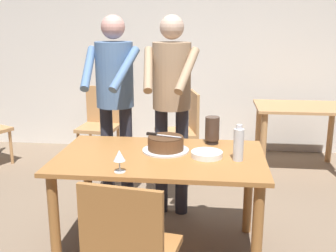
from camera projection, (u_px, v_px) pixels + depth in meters
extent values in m
plane|color=#7A6651|center=(161.00, 250.00, 3.12)|extent=(14.00, 14.00, 0.00)
cube|color=silver|center=(187.00, 46.00, 5.34)|extent=(10.00, 0.12, 2.70)
cube|color=#9E6633|center=(160.00, 157.00, 2.94)|extent=(1.46, 0.89, 0.03)
cylinder|color=#9E6633|center=(55.00, 226.00, 2.74)|extent=(0.07, 0.07, 0.72)
cylinder|color=#9E6633|center=(257.00, 237.00, 2.60)|extent=(0.07, 0.07, 0.72)
cylinder|color=#9E6633|center=(88.00, 183.00, 3.46)|extent=(0.07, 0.07, 0.72)
cylinder|color=#9E6633|center=(248.00, 190.00, 3.31)|extent=(0.07, 0.07, 0.72)
cylinder|color=silver|center=(166.00, 150.00, 3.03)|extent=(0.34, 0.34, 0.01)
cylinder|color=brown|center=(166.00, 143.00, 3.02)|extent=(0.26, 0.26, 0.09)
cylinder|color=#432A18|center=(166.00, 137.00, 3.00)|extent=(0.25, 0.25, 0.01)
cube|color=silver|center=(168.00, 136.00, 2.99)|extent=(0.20, 0.08, 0.00)
cube|color=black|center=(152.00, 134.00, 3.04)|extent=(0.08, 0.05, 0.02)
cylinder|color=white|center=(207.00, 156.00, 2.89)|extent=(0.22, 0.22, 0.01)
cylinder|color=white|center=(207.00, 155.00, 2.89)|extent=(0.22, 0.22, 0.01)
cylinder|color=white|center=(207.00, 154.00, 2.89)|extent=(0.22, 0.22, 0.01)
cylinder|color=white|center=(207.00, 152.00, 2.89)|extent=(0.22, 0.22, 0.01)
cylinder|color=silver|center=(120.00, 172.00, 2.61)|extent=(0.07, 0.07, 0.00)
cylinder|color=silver|center=(120.00, 166.00, 2.60)|extent=(0.01, 0.01, 0.07)
cone|color=silver|center=(119.00, 155.00, 2.58)|extent=(0.08, 0.08, 0.07)
cylinder|color=silver|center=(239.00, 145.00, 2.80)|extent=(0.07, 0.07, 0.22)
cylinder|color=silver|center=(239.00, 127.00, 2.77)|extent=(0.04, 0.04, 0.03)
cylinder|color=black|center=(212.00, 142.00, 3.21)|extent=(0.10, 0.10, 0.03)
cylinder|color=#3F2D23|center=(212.00, 128.00, 3.18)|extent=(0.11, 0.11, 0.18)
cylinder|color=#2D2D38|center=(182.00, 162.00, 3.62)|extent=(0.11, 0.11, 0.95)
cylinder|color=#2D2D38|center=(161.00, 161.00, 3.66)|extent=(0.11, 0.11, 0.95)
cylinder|color=#997A5B|center=(172.00, 76.00, 3.46)|extent=(0.32, 0.32, 0.55)
sphere|color=tan|center=(172.00, 27.00, 3.36)|extent=(0.20, 0.20, 0.20)
cylinder|color=#997A5B|center=(187.00, 70.00, 3.24)|extent=(0.19, 0.42, 0.34)
cylinder|color=#997A5B|center=(148.00, 69.00, 3.29)|extent=(0.12, 0.42, 0.34)
cylinder|color=#2D2D38|center=(127.00, 159.00, 3.70)|extent=(0.11, 0.11, 0.95)
cylinder|color=#2D2D38|center=(108.00, 158.00, 3.74)|extent=(0.11, 0.11, 0.95)
cylinder|color=#4C6B93|center=(114.00, 75.00, 3.54)|extent=(0.32, 0.32, 0.55)
sphere|color=tan|center=(113.00, 27.00, 3.44)|extent=(0.20, 0.20, 0.20)
cylinder|color=#4C6B93|center=(125.00, 69.00, 3.31)|extent=(0.20, 0.42, 0.34)
cylinder|color=#4C6B93|center=(88.00, 68.00, 3.38)|extent=(0.11, 0.42, 0.34)
cube|color=#9E6633|center=(135.00, 252.00, 2.30)|extent=(0.50, 0.50, 0.04)
cube|color=#9E6633|center=(120.00, 230.00, 2.05)|extent=(0.44, 0.10, 0.45)
cube|color=tan|center=(301.00, 107.00, 4.68)|extent=(1.00, 0.70, 0.03)
cylinder|color=tan|center=(263.00, 144.00, 4.55)|extent=(0.07, 0.07, 0.71)
cylinder|color=tan|center=(258.00, 131.00, 5.08)|extent=(0.07, 0.07, 0.71)
cylinder|color=tan|center=(330.00, 134.00, 4.99)|extent=(0.07, 0.07, 0.71)
cube|color=tan|center=(98.00, 128.00, 4.95)|extent=(0.48, 0.48, 0.04)
cylinder|color=tan|center=(108.00, 151.00, 4.80)|extent=(0.04, 0.04, 0.41)
cylinder|color=tan|center=(79.00, 149.00, 4.87)|extent=(0.04, 0.04, 0.41)
cylinder|color=tan|center=(118.00, 143.00, 5.14)|extent=(0.04, 0.04, 0.41)
cylinder|color=tan|center=(91.00, 141.00, 5.21)|extent=(0.04, 0.04, 0.41)
cube|color=tan|center=(104.00, 104.00, 5.08)|extent=(0.44, 0.07, 0.45)
cube|color=tan|center=(176.00, 133.00, 4.73)|extent=(0.54, 0.54, 0.04)
cylinder|color=tan|center=(162.00, 158.00, 4.58)|extent=(0.04, 0.04, 0.41)
cylinder|color=tan|center=(158.00, 148.00, 4.93)|extent=(0.04, 0.04, 0.41)
cylinder|color=tan|center=(195.00, 156.00, 4.63)|extent=(0.04, 0.04, 0.41)
cylinder|color=tan|center=(188.00, 147.00, 4.98)|extent=(0.04, 0.04, 0.41)
cube|color=tan|center=(194.00, 111.00, 4.69)|extent=(0.14, 0.43, 0.45)
cylinder|color=tan|center=(11.00, 147.00, 4.96)|extent=(0.04, 0.04, 0.41)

